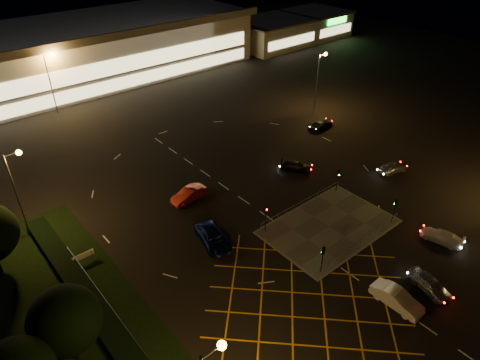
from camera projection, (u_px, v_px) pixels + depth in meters
ground at (304, 226)px, 47.84m from camera, size 180.00×180.00×0.00m
pedestrian_island at (329, 227)px, 47.59m from camera, size 14.00×9.00×0.12m
grass_verge at (28, 324)px, 36.66m from camera, size 18.00×30.00×0.08m
hedge at (83, 292)px, 39.09m from camera, size 2.00×26.00×1.00m
supermarket at (76, 52)px, 84.77m from camera, size 72.00×26.50×10.50m
retail_unit_a at (272, 33)px, 105.44m from camera, size 18.80×14.80×6.35m
retail_unit_b at (316, 23)px, 114.01m from camera, size 14.80×14.80×6.35m
streetlight_nw at (18, 183)px, 43.19m from camera, size 1.78×0.56×10.03m
streetlight_ne at (320, 75)px, 70.21m from camera, size 1.78×0.56×10.03m
streetlight_far_left at (51, 75)px, 69.98m from camera, size 1.78×0.56×10.03m
streetlight_far_right at (233, 33)px, 92.71m from camera, size 1.78×0.56×10.03m
signal_sw at (323, 254)px, 40.54m from camera, size 0.28×0.30×3.15m
signal_se at (395, 206)px, 46.98m from camera, size 0.28×0.30×3.15m
signal_nw at (266, 215)px, 45.68m from camera, size 0.28×0.30×3.15m
signal_ne at (338, 176)px, 52.11m from camera, size 0.28×0.30×3.15m
tree_e at (65, 321)px, 31.36m from camera, size 5.40×5.40×7.35m
car_near_silver at (430, 284)px, 39.52m from camera, size 2.52×4.53×1.46m
car_queue_white at (397, 299)px, 38.05m from camera, size 1.77×4.82×1.58m
car_left_blue at (213, 238)px, 45.00m from camera, size 3.70×5.84×1.50m
car_far_dkgrey at (296, 166)px, 57.42m from camera, size 3.95×4.39×1.23m
car_right_silver at (392, 167)px, 56.89m from camera, size 4.59×2.60×1.47m
car_circ_red at (189, 194)px, 51.58m from camera, size 4.82×2.09×1.54m
car_east_grey at (321, 124)px, 68.26m from camera, size 4.62×2.41×1.24m
car_approach_white at (442, 237)px, 45.33m from camera, size 2.60×4.56×1.25m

